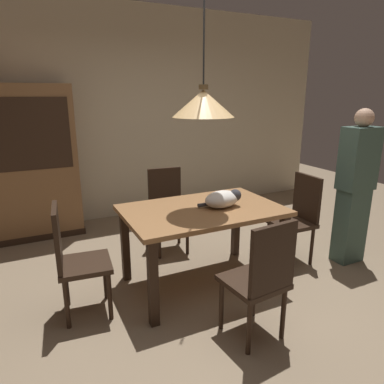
# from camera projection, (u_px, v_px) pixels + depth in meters

# --- Properties ---
(ground) EXTENTS (10.00, 10.00, 0.00)m
(ground) POSITION_uv_depth(u_px,v_px,m) (221.00, 304.00, 2.99)
(ground) COLOR #847056
(back_wall) EXTENTS (6.40, 0.10, 2.90)m
(back_wall) POSITION_uv_depth(u_px,v_px,m) (127.00, 115.00, 4.89)
(back_wall) COLOR beige
(back_wall) RESTS_ON ground
(dining_table) EXTENTS (1.40, 0.90, 0.75)m
(dining_table) POSITION_uv_depth(u_px,v_px,m) (202.00, 219.00, 3.15)
(dining_table) COLOR olive
(dining_table) RESTS_ON ground
(chair_right_side) EXTENTS (0.42, 0.42, 0.93)m
(chair_right_side) POSITION_uv_depth(u_px,v_px,m) (298.00, 215.00, 3.66)
(chair_right_side) COLOR black
(chair_right_side) RESTS_ON ground
(chair_left_side) EXTENTS (0.44, 0.44, 0.93)m
(chair_left_side) POSITION_uv_depth(u_px,v_px,m) (74.00, 257.00, 2.72)
(chair_left_side) COLOR black
(chair_left_side) RESTS_ON ground
(chair_far_back) EXTENTS (0.44, 0.44, 0.93)m
(chair_far_back) POSITION_uv_depth(u_px,v_px,m) (167.00, 206.00, 3.95)
(chair_far_back) COLOR black
(chair_far_back) RESTS_ON ground
(chair_near_front) EXTENTS (0.44, 0.44, 0.93)m
(chair_near_front) POSITION_uv_depth(u_px,v_px,m) (261.00, 276.00, 2.43)
(chair_near_front) COLOR black
(chair_near_front) RESTS_ON ground
(cat_sleeping) EXTENTS (0.39, 0.27, 0.16)m
(cat_sleeping) POSITION_uv_depth(u_px,v_px,m) (223.00, 199.00, 3.13)
(cat_sleeping) COLOR silver
(cat_sleeping) RESTS_ON dining_table
(pendant_lamp) EXTENTS (0.52, 0.52, 1.30)m
(pendant_lamp) POSITION_uv_depth(u_px,v_px,m) (203.00, 103.00, 2.87)
(pendant_lamp) COLOR #E5B775
(hutch_bookcase) EXTENTS (1.12, 0.45, 1.85)m
(hutch_bookcase) POSITION_uv_depth(u_px,v_px,m) (29.00, 167.00, 4.20)
(hutch_bookcase) COLOR brown
(hutch_bookcase) RESTS_ON ground
(person_standing) EXTENTS (0.36, 0.22, 1.60)m
(person_standing) POSITION_uv_depth(u_px,v_px,m) (355.00, 188.00, 3.57)
(person_standing) COLOR #3D564C
(person_standing) RESTS_ON ground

